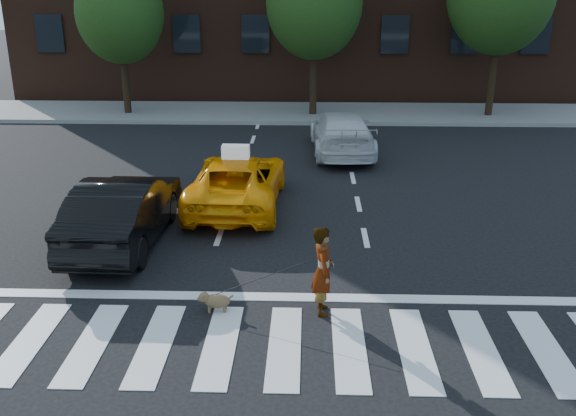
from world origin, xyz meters
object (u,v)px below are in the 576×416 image
at_px(black_sedan, 124,210).
at_px(dog, 214,300).
at_px(taxi, 237,181).
at_px(white_suv, 342,133).
at_px(woman, 323,271).
at_px(tree_left, 120,2).

height_order(black_sedan, dog, black_sedan).
xyz_separation_m(taxi, white_suv, (2.80, 5.09, 0.03)).
relative_size(woman, dog, 2.50).
bearing_deg(dog, black_sedan, 126.99).
distance_m(taxi, dog, 5.37).
bearing_deg(tree_left, white_suv, -33.32).
height_order(tree_left, black_sedan, tree_left).
bearing_deg(white_suv, taxi, 58.45).
height_order(tree_left, taxi, tree_left).
xyz_separation_m(tree_left, woman, (7.57, -15.90, -3.66)).
distance_m(woman, dog, 1.92).
height_order(black_sedan, woman, woman).
distance_m(tree_left, white_suv, 10.70).
bearing_deg(dog, white_suv, 74.79).
bearing_deg(taxi, dog, 93.35).
bearing_deg(tree_left, dog, -70.21).
relative_size(white_suv, woman, 2.96).
height_order(taxi, black_sedan, black_sedan).
xyz_separation_m(woman, dog, (-1.83, -0.04, -0.57)).
bearing_deg(woman, white_suv, -8.80).
xyz_separation_m(tree_left, black_sedan, (3.41, -12.96, -3.72)).
height_order(tree_left, dog, tree_left).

